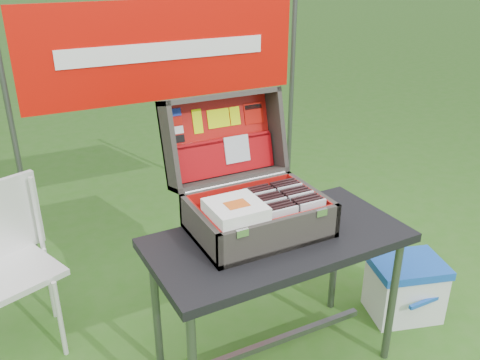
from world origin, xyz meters
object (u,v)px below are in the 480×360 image
cardboard_box (308,241)px  chair (13,275)px  suitcase (252,171)px  cooler (405,288)px  table (276,302)px

cardboard_box → chair: bearing=168.5°
suitcase → chair: size_ratio=0.68×
suitcase → cooler: (0.86, -0.14, -0.79)m
table → cooler: 0.82m
cooler → cardboard_box: bearing=124.0°
table → suitcase: bearing=110.5°
table → cooler: table is taller
table → cooler: (0.80, -0.00, -0.18)m
chair → cardboard_box: chair is taller
table → cardboard_box: (0.60, 0.62, -0.17)m
table → cooler: bearing=-1.7°
cooler → chair: chair is taller
cardboard_box → suitcase: bearing=-153.7°
table → chair: chair is taller
suitcase → chair: suitcase is taller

